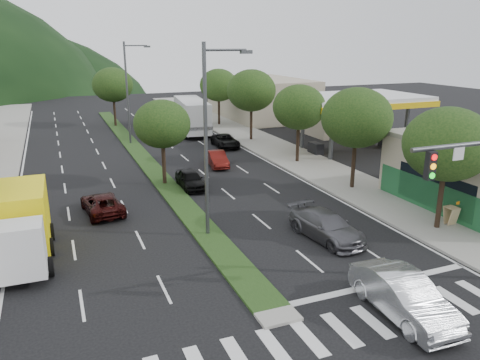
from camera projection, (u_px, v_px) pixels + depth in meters
name	position (u px, v px, depth m)	size (l,w,h in m)	color
ground	(273.00, 312.00, 18.04)	(160.00, 160.00, 0.00)	black
sidewalk_right	(276.00, 149.00, 44.72)	(5.00, 90.00, 0.15)	gray
median	(140.00, 154.00, 42.90)	(1.60, 56.00, 0.12)	#1C3212
crosswalk	(298.00, 341.00, 16.26)	(19.00, 2.20, 0.01)	silver
gas_canopy	(355.00, 102.00, 43.08)	(12.20, 8.20, 5.25)	silver
bldg_right_far	(261.00, 98.00, 63.39)	(10.00, 16.00, 5.20)	#B0A38C
tree_r_a	(447.00, 144.00, 24.52)	(4.60, 4.60, 6.63)	black
tree_r_b	(357.00, 118.00, 31.57)	(4.80, 4.80, 6.94)	black
tree_r_c	(299.00, 107.00, 38.76)	(4.40, 4.40, 6.48)	black
tree_r_d	(251.00, 91.00, 47.52)	(5.00, 5.00, 7.17)	black
tree_r_e	(219.00, 85.00, 56.49)	(4.60, 4.60, 6.71)	black
tree_med_near	(162.00, 124.00, 32.77)	(4.00, 4.00, 6.02)	black
tree_med_far	(113.00, 85.00, 55.71)	(4.80, 4.80, 6.94)	black
streetlight_near	(210.00, 132.00, 23.63)	(2.60, 0.25, 10.00)	#47494C
streetlight_mid	(129.00, 88.00, 45.84)	(2.60, 0.25, 10.00)	#47494C
sedan_silver	(404.00, 296.00, 17.57)	(1.74, 4.98, 1.64)	#BABCC2
suv_maroon	(102.00, 204.00, 28.17)	(2.02, 4.39, 1.22)	black
car_queue_a	(190.00, 179.00, 33.01)	(1.53, 3.81, 1.30)	black
car_queue_b	(326.00, 226.00, 24.50)	(1.98, 4.88, 1.42)	#525257
car_queue_c	(217.00, 159.00, 38.80)	(1.33, 3.82, 1.26)	#56120E
car_queue_d	(225.00, 141.00, 45.85)	(2.06, 4.46, 1.24)	black
car_queue_e	(164.00, 131.00, 50.28)	(1.69, 4.21, 1.43)	#545459
box_truck	(22.00, 227.00, 22.18)	(2.74, 6.71, 3.28)	silver
motorhome	(192.00, 115.00, 52.64)	(4.05, 9.97, 3.72)	silver
a_frame_sign	(451.00, 214.00, 26.06)	(0.63, 0.72, 1.39)	tan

